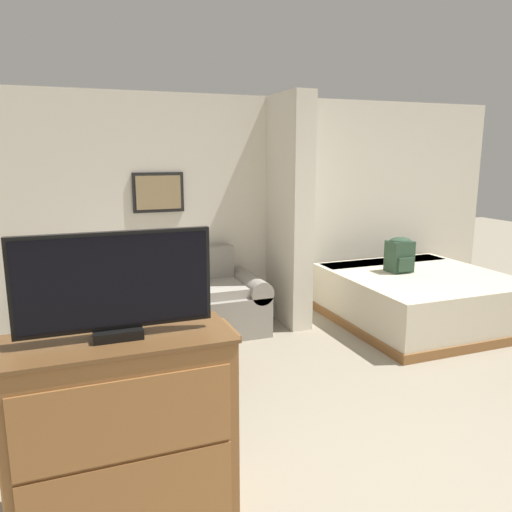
# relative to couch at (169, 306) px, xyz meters

# --- Properties ---
(ground_plane) EXTENTS (20.00, 20.00, 0.00)m
(ground_plane) POSITION_rel_couch_xyz_m (1.03, -3.32, -0.33)
(ground_plane) COLOR gray
(wall_back) EXTENTS (7.06, 0.16, 2.60)m
(wall_back) POSITION_rel_couch_xyz_m (1.03, 0.48, 0.96)
(wall_back) COLOR silver
(wall_back) RESTS_ON ground_plane
(wall_partition_pillar) EXTENTS (0.24, 0.81, 2.60)m
(wall_partition_pillar) POSITION_rel_couch_xyz_m (1.41, 0.02, 0.97)
(wall_partition_pillar) COLOR silver
(wall_partition_pillar) RESTS_ON ground_plane
(couch) EXTENTS (2.07, 0.84, 0.91)m
(couch) POSITION_rel_couch_xyz_m (0.00, 0.00, 0.00)
(couch) COLOR gray
(couch) RESTS_ON ground_plane
(coffee_table) EXTENTS (0.73, 0.52, 0.41)m
(coffee_table) POSITION_rel_couch_xyz_m (-0.00, -1.07, 0.03)
(coffee_table) COLOR brown
(coffee_table) RESTS_ON ground_plane
(side_table) EXTENTS (0.42, 0.42, 0.53)m
(side_table) POSITION_rel_couch_xyz_m (-1.16, 0.00, 0.10)
(side_table) COLOR brown
(side_table) RESTS_ON ground_plane
(table_lamp) EXTENTS (0.32, 0.32, 0.43)m
(table_lamp) POSITION_rel_couch_xyz_m (-1.16, 0.00, 0.49)
(table_lamp) COLOR tan
(table_lamp) RESTS_ON side_table
(tv_dresser) EXTENTS (1.15, 0.50, 1.05)m
(tv_dresser) POSITION_rel_couch_xyz_m (-0.77, -2.69, 0.19)
(tv_dresser) COLOR brown
(tv_dresser) RESTS_ON ground_plane
(tv) EXTENTS (0.96, 0.16, 0.54)m
(tv) POSITION_rel_couch_xyz_m (-0.77, -2.69, 0.99)
(tv) COLOR black
(tv) RESTS_ON tv_dresser
(bed) EXTENTS (1.87, 1.94, 0.58)m
(bed) POSITION_rel_couch_xyz_m (2.81, -0.59, -0.03)
(bed) COLOR brown
(bed) RESTS_ON ground_plane
(backpack) EXTENTS (0.27, 0.26, 0.41)m
(backpack) POSITION_rel_couch_xyz_m (2.64, -0.42, 0.46)
(backpack) COLOR #2D4733
(backpack) RESTS_ON bed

